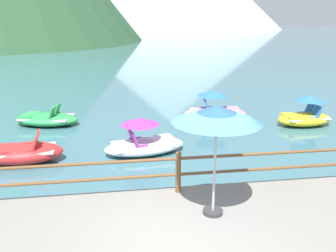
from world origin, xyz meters
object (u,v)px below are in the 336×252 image
(pedal_boat_3, at_px, (25,153))
(pedal_boat_2, at_px, (46,119))
(beach_umbrella, at_px, (217,116))
(pedal_boat_4, at_px, (215,111))
(pedal_boat_0, at_px, (144,142))
(pedal_boat_1, at_px, (305,116))

(pedal_boat_3, bearing_deg, pedal_boat_2, 90.38)
(beach_umbrella, relative_size, pedal_boat_2, 0.81)
(pedal_boat_3, bearing_deg, pedal_boat_4, 27.31)
(pedal_boat_3, bearing_deg, pedal_boat_0, 3.98)
(pedal_boat_4, bearing_deg, pedal_boat_1, -19.33)
(beach_umbrella, bearing_deg, pedal_boat_2, 119.10)
(beach_umbrella, relative_size, pedal_boat_3, 0.99)
(pedal_boat_2, bearing_deg, pedal_boat_3, -89.62)
(pedal_boat_4, bearing_deg, beach_umbrella, -105.98)
(pedal_boat_0, xyz_separation_m, pedal_boat_3, (-3.58, -0.25, -0.06))
(pedal_boat_1, bearing_deg, beach_umbrella, -130.04)
(beach_umbrella, xyz_separation_m, pedal_boat_1, (5.61, 6.67, -2.04))
(pedal_boat_0, bearing_deg, pedal_boat_4, 45.31)
(pedal_boat_2, bearing_deg, pedal_boat_4, -3.42)
(beach_umbrella, distance_m, pedal_boat_3, 6.65)
(pedal_boat_2, distance_m, pedal_boat_3, 3.93)
(pedal_boat_1, bearing_deg, pedal_boat_2, 171.15)
(pedal_boat_0, distance_m, pedal_boat_1, 6.92)
(beach_umbrella, bearing_deg, pedal_boat_3, 136.56)
(beach_umbrella, xyz_separation_m, pedal_boat_0, (-0.99, 4.58, -2.07))
(beach_umbrella, distance_m, pedal_boat_1, 8.96)
(beach_umbrella, xyz_separation_m, pedal_boat_4, (2.25, 7.85, -2.02))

